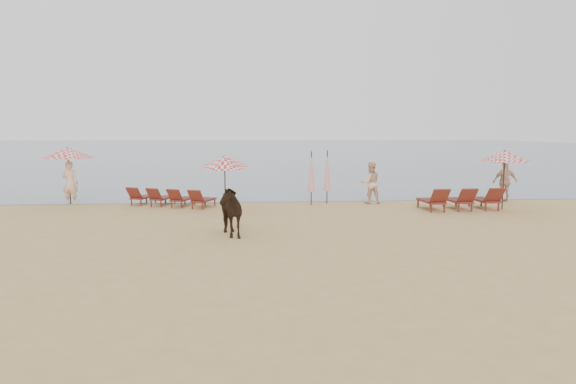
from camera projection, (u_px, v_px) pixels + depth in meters
name	position (u px, v px, depth m)	size (l,w,h in m)	color
ground	(303.00, 266.00, 11.20)	(120.00, 120.00, 0.00)	tan
sea	(259.00, 147.00, 90.35)	(160.00, 140.00, 0.06)	#51606B
lounger_cluster_left	(170.00, 197.00, 19.96)	(3.74, 2.65, 0.55)	maroon
lounger_cluster_right	(460.00, 199.00, 19.00)	(3.00, 1.88, 0.64)	maroon
umbrella_open_left_a	(68.00, 153.00, 20.37)	(2.15, 2.15, 2.45)	black
umbrella_open_left_b	(225.00, 161.00, 18.56)	(1.78, 1.81, 2.26)	black
umbrella_open_right	(505.00, 156.00, 19.03)	(1.95, 1.95, 2.37)	black
umbrella_closed_left	(327.00, 171.00, 20.55)	(0.28, 0.28, 2.31)	black
umbrella_closed_right	(311.00, 172.00, 20.24)	(0.28, 0.28, 2.29)	black
cow	(227.00, 210.00, 14.37)	(0.83, 1.82, 1.54)	black
beachgoer_left	(70.00, 183.00, 20.35)	(0.68, 0.44, 1.85)	#E0AE8C
beachgoer_right_a	(370.00, 183.00, 20.69)	(0.87, 0.68, 1.80)	#D6A986
beachgoer_right_b	(505.00, 181.00, 21.18)	(1.06, 0.44, 1.81)	tan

